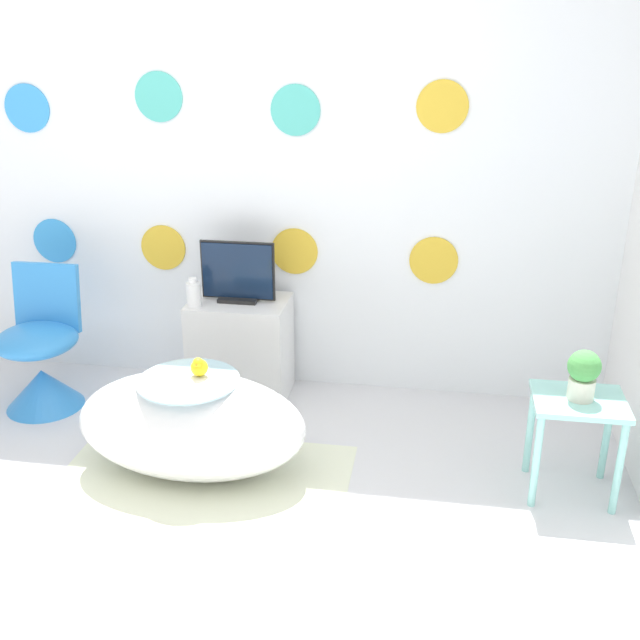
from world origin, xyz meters
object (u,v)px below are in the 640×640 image
tv (238,275)px  potted_plant_left (583,373)px  vase (194,294)px  chair (41,362)px  bathtub (192,424)px

tv → potted_plant_left: 1.78m
tv → vase: 0.25m
tv → chair: bearing=-163.6°
bathtub → vase: bearing=105.5°
chair → potted_plant_left: (2.65, -0.37, 0.32)m
potted_plant_left → chair: bearing=172.0°
chair → tv: bearing=16.4°
bathtub → tv: (0.02, 0.78, 0.45)m
bathtub → vase: size_ratio=6.78×
chair → bathtub: bearing=-26.1°
chair → tv: 1.14m
chair → vase: chair is taller
potted_plant_left → tv: bearing=157.9°
chair → tv: tv is taller
bathtub → vase: 0.78m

